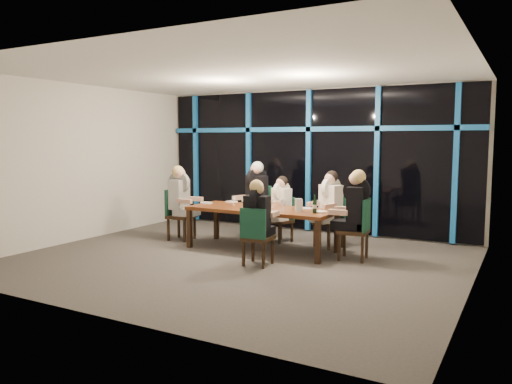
# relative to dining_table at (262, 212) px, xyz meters

# --- Properties ---
(room) EXTENTS (7.04, 7.00, 3.02)m
(room) POSITION_rel_dining_table_xyz_m (0.00, -0.80, 1.34)
(room) COLOR #504A46
(room) RESTS_ON ground
(window_wall) EXTENTS (6.86, 0.43, 2.94)m
(window_wall) POSITION_rel_dining_table_xyz_m (0.01, 2.13, 0.87)
(window_wall) COLOR black
(window_wall) RESTS_ON ground
(dining_table) EXTENTS (2.60, 1.00, 0.75)m
(dining_table) POSITION_rel_dining_table_xyz_m (0.00, 0.00, 0.00)
(dining_table) COLOR brown
(dining_table) RESTS_ON ground
(chair_far_left) EXTENTS (0.63, 0.63, 1.03)m
(chair_far_left) POSITION_rel_dining_table_xyz_m (-0.64, 1.06, -0.11)
(chair_far_left) COLOR black
(chair_far_left) RESTS_ON ground
(chair_far_mid) EXTENTS (0.52, 0.52, 0.86)m
(chair_far_mid) POSITION_rel_dining_table_xyz_m (0.00, 0.86, -0.20)
(chair_far_mid) COLOR black
(chair_far_mid) RESTS_ON ground
(chair_far_right) EXTENTS (0.58, 0.58, 0.95)m
(chair_far_right) POSITION_rel_dining_table_xyz_m (0.99, 0.87, -0.15)
(chair_far_right) COLOR black
(chair_far_right) RESTS_ON ground
(chair_end_left) EXTENTS (0.49, 0.49, 0.98)m
(chair_end_left) POSITION_rel_dining_table_xyz_m (-1.88, 0.04, -0.13)
(chair_end_left) COLOR black
(chair_end_left) RESTS_ON ground
(chair_end_right) EXTENTS (0.51, 0.51, 1.00)m
(chair_end_right) POSITION_rel_dining_table_xyz_m (1.73, 0.10, -0.12)
(chair_end_right) COLOR black
(chair_end_right) RESTS_ON ground
(chair_near_mid) EXTENTS (0.45, 0.45, 0.91)m
(chair_near_mid) POSITION_rel_dining_table_xyz_m (0.46, -1.04, -0.17)
(chair_near_mid) COLOR black
(chair_near_mid) RESTS_ON ground
(diner_far_left) EXTENTS (0.65, 0.71, 1.01)m
(diner_far_left) POSITION_rel_dining_table_xyz_m (-0.67, 0.98, 0.30)
(diner_far_left) COLOR black
(diner_far_left) RESTS_ON ground
(diner_far_mid) EXTENTS (0.53, 0.59, 0.84)m
(diner_far_mid) POSITION_rel_dining_table_xyz_m (-0.02, 0.80, 0.14)
(diner_far_mid) COLOR white
(diner_far_mid) RESTS_ON ground
(diner_far_right) EXTENTS (0.60, 0.65, 0.92)m
(diner_far_right) POSITION_rel_dining_table_xyz_m (0.96, 0.80, 0.22)
(diner_far_right) COLOR white
(diner_far_right) RESTS_ON ground
(diner_end_left) EXTENTS (0.63, 0.51, 0.96)m
(diner_end_left) POSITION_rel_dining_table_xyz_m (-1.80, 0.04, 0.26)
(diner_end_left) COLOR black
(diner_end_left) RESTS_ON ground
(diner_end_right) EXTENTS (0.65, 0.52, 0.97)m
(diner_end_right) POSITION_rel_dining_table_xyz_m (1.64, 0.10, 0.27)
(diner_end_right) COLOR black
(diner_end_right) RESTS_ON ground
(diner_near_mid) EXTENTS (0.47, 0.58, 0.89)m
(diner_near_mid) POSITION_rel_dining_table_xyz_m (0.46, -0.96, 0.19)
(diner_near_mid) COLOR black
(diner_near_mid) RESTS_ON ground
(plate_far_left) EXTENTS (0.24, 0.24, 0.01)m
(plate_far_left) POSITION_rel_dining_table_xyz_m (-0.91, 0.47, 0.08)
(plate_far_left) COLOR white
(plate_far_left) RESTS_ON dining_table
(plate_far_mid) EXTENTS (0.24, 0.24, 0.01)m
(plate_far_mid) POSITION_rel_dining_table_xyz_m (-0.24, 0.27, 0.08)
(plate_far_mid) COLOR white
(plate_far_mid) RESTS_ON dining_table
(plate_far_right) EXTENTS (0.24, 0.24, 0.01)m
(plate_far_right) POSITION_rel_dining_table_xyz_m (0.73, 0.28, 0.08)
(plate_far_right) COLOR white
(plate_far_right) RESTS_ON dining_table
(plate_end_left) EXTENTS (0.24, 0.24, 0.01)m
(plate_end_left) POSITION_rel_dining_table_xyz_m (-1.23, 0.09, 0.08)
(plate_end_left) COLOR white
(plate_end_left) RESTS_ON dining_table
(plate_end_right) EXTENTS (0.24, 0.24, 0.01)m
(plate_end_right) POSITION_rel_dining_table_xyz_m (1.08, 0.04, 0.08)
(plate_end_right) COLOR white
(plate_end_right) RESTS_ON dining_table
(plate_near_mid) EXTENTS (0.24, 0.24, 0.01)m
(plate_near_mid) POSITION_rel_dining_table_xyz_m (0.42, -0.40, 0.08)
(plate_near_mid) COLOR white
(plate_near_mid) RESTS_ON dining_table
(wine_bottle) EXTENTS (0.07, 0.07, 0.30)m
(wine_bottle) POSITION_rel_dining_table_xyz_m (1.05, -0.13, 0.18)
(wine_bottle) COLOR black
(wine_bottle) RESTS_ON dining_table
(water_pitcher) EXTENTS (0.14, 0.12, 0.22)m
(water_pitcher) POSITION_rel_dining_table_xyz_m (0.75, -0.10, 0.18)
(water_pitcher) COLOR silver
(water_pitcher) RESTS_ON dining_table
(tea_light) EXTENTS (0.05, 0.05, 0.03)m
(tea_light) POSITION_rel_dining_table_xyz_m (-0.16, -0.16, 0.08)
(tea_light) COLOR #FFAC4C
(tea_light) RESTS_ON dining_table
(wine_glass_a) EXTENTS (0.06, 0.06, 0.16)m
(wine_glass_a) POSITION_rel_dining_table_xyz_m (-0.34, -0.05, 0.19)
(wine_glass_a) COLOR silver
(wine_glass_a) RESTS_ON dining_table
(wine_glass_b) EXTENTS (0.06, 0.06, 0.16)m
(wine_glass_b) POSITION_rel_dining_table_xyz_m (0.14, 0.13, 0.19)
(wine_glass_b) COLOR white
(wine_glass_b) RESTS_ON dining_table
(wine_glass_c) EXTENTS (0.07, 0.07, 0.19)m
(wine_glass_c) POSITION_rel_dining_table_xyz_m (0.46, -0.11, 0.21)
(wine_glass_c) COLOR silver
(wine_glass_c) RESTS_ON dining_table
(wine_glass_d) EXTENTS (0.06, 0.06, 0.17)m
(wine_glass_d) POSITION_rel_dining_table_xyz_m (-0.64, 0.11, 0.19)
(wine_glass_d) COLOR silver
(wine_glass_d) RESTS_ON dining_table
(wine_glass_e) EXTENTS (0.07, 0.07, 0.17)m
(wine_glass_e) POSITION_rel_dining_table_xyz_m (0.93, 0.23, 0.19)
(wine_glass_e) COLOR silver
(wine_glass_e) RESTS_ON dining_table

